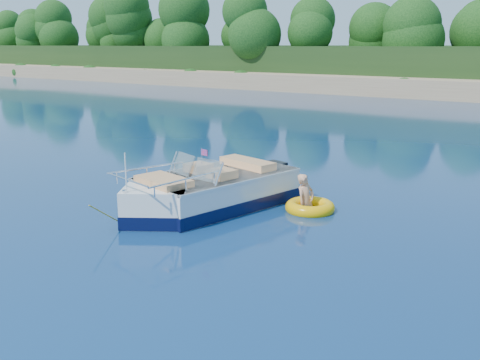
% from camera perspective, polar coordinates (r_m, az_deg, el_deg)
% --- Properties ---
extents(ground, '(160.00, 160.00, 0.00)m').
position_cam_1_polar(ground, '(11.79, -6.41, -6.56)').
color(ground, '#0A234B').
rests_on(ground, ground).
extents(motorboat, '(3.06, 6.04, 2.04)m').
position_cam_1_polar(motorboat, '(13.93, -3.65, -1.50)').
color(motorboat, white).
rests_on(motorboat, ground).
extents(tow_tube, '(1.58, 1.58, 0.34)m').
position_cam_1_polar(tow_tube, '(13.94, 7.47, -2.90)').
color(tow_tube, '#FFB405').
rests_on(tow_tube, ground).
extents(boy, '(0.52, 0.89, 1.64)m').
position_cam_1_polar(boy, '(14.05, 7.06, -3.13)').
color(boy, tan).
rests_on(boy, ground).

